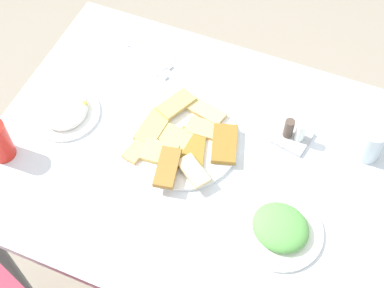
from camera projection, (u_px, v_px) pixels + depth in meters
The scene contains 10 objects.
ground_plane at pixel (197, 265), 2.10m from camera, with size 6.00×6.00×0.00m, color gray.
dining_table at pixel (199, 173), 1.53m from camera, with size 1.13×0.84×0.77m.
pide_platter at pixel (182, 139), 1.48m from camera, with size 0.32×0.33×0.04m.
salad_plate_greens at pixel (280, 228), 1.33m from camera, with size 0.21×0.21×0.05m.
salad_plate_rice at pixel (65, 110), 1.53m from camera, with size 0.20×0.20×0.04m.
drinking_glass at pixel (370, 142), 1.43m from camera, with size 0.07×0.07×0.10m, color silver.
paper_napkin at pixel (147, 60), 1.65m from camera, with size 0.13×0.13×0.00m, color white.
fork at pixel (150, 55), 1.66m from camera, with size 0.17×0.02×0.01m, color silver.
spoon at pixel (145, 64), 1.64m from camera, with size 0.18×0.02×0.01m, color silver.
condiment_caddy at pixel (294, 134), 1.47m from camera, with size 0.10×0.10×0.08m.
Camera 1 is at (-0.28, 0.73, 2.00)m, focal length 51.40 mm.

